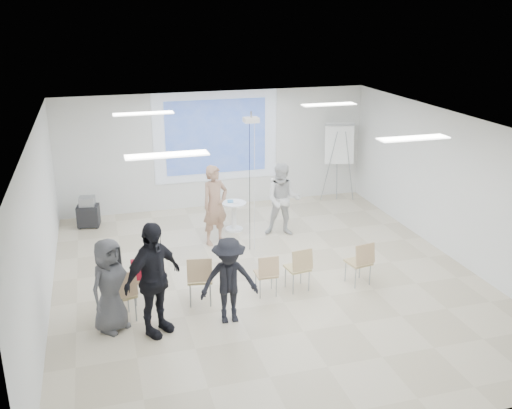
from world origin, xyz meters
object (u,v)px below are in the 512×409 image
object	(u,v)px
player_left	(215,200)
audience_left	(153,271)
chair_left_inner	(200,276)
laptop	(200,276)
audience_mid	(229,275)
audience_outer	(110,280)
av_cart	(88,213)
pedestal_table	(234,214)
chair_right_far	(361,260)
chair_right_inner	(299,266)
player_right	(283,196)
chair_far_left	(122,292)
flipchart_easel	(339,145)
chair_left_mid	(143,275)
chair_center	(267,272)

from	to	relation	value
player_left	audience_left	xyz separation A→B (m)	(-1.71, -3.35, 0.08)
player_left	chair_left_inner	world-z (taller)	player_left
laptop	audience_mid	xyz separation A→B (m)	(0.35, -0.78, 0.35)
player_left	audience_outer	distance (m)	3.86
audience_outer	av_cart	size ratio (longest dim) A/B	2.36
pedestal_table	chair_right_far	world-z (taller)	chair_right_far
chair_right_inner	audience_outer	bearing A→B (deg)	179.66
chair_right_far	audience_outer	bearing A→B (deg)	174.39
chair_left_inner	audience_mid	world-z (taller)	audience_mid
player_right	audience_outer	xyz separation A→B (m)	(-3.96, -3.12, -0.05)
chair_far_left	flipchart_easel	xyz separation A→B (m)	(5.98, 4.87, 1.00)
chair_far_left	chair_left_inner	size ratio (longest dim) A/B	1.01
chair_left_mid	audience_left	size ratio (longest dim) A/B	0.41
player_right	player_left	bearing A→B (deg)	-158.79
audience_mid	audience_left	bearing A→B (deg)	-176.18
chair_center	audience_outer	xyz separation A→B (m)	(-2.74, -0.39, 0.41)
chair_far_left	chair_left_mid	size ratio (longest dim) A/B	1.04
chair_left_mid	chair_right_inner	xyz separation A→B (m)	(2.79, -0.36, -0.02)
player_left	av_cart	size ratio (longest dim) A/B	2.70
chair_right_inner	chair_right_far	bearing A→B (deg)	-11.69
chair_left_mid	chair_right_inner	bearing A→B (deg)	-12.90
player_left	pedestal_table	bearing A→B (deg)	23.14
player_left	chair_center	size ratio (longest dim) A/B	2.50
audience_left	av_cart	world-z (taller)	audience_left
audience_outer	player_right	bearing A→B (deg)	-2.89
chair_right_inner	player_left	bearing A→B (deg)	103.48
player_right	laptop	world-z (taller)	player_right
laptop	player_right	bearing A→B (deg)	-122.73
pedestal_table	av_cart	world-z (taller)	av_cart
player_left	chair_center	world-z (taller)	player_left
audience_left	chair_right_inner	bearing A→B (deg)	-21.60
chair_center	audience_mid	bearing A→B (deg)	-140.81
chair_right_inner	audience_left	xyz separation A→B (m)	(-2.71, -0.71, 0.58)
audience_outer	player_left	bearing A→B (deg)	11.04
pedestal_table	flipchart_easel	xyz separation A→B (m)	(3.22, 1.37, 1.15)
chair_left_mid	flipchart_easel	xyz separation A→B (m)	(5.59, 4.28, 1.02)
player_left	av_cart	distance (m)	3.33
av_cart	flipchart_easel	bearing A→B (deg)	10.87
chair_left_mid	chair_right_far	world-z (taller)	chair_left_mid
chair_left_mid	chair_left_inner	distance (m)	1.01
audience_left	audience_mid	world-z (taller)	audience_left
av_cart	chair_far_left	bearing A→B (deg)	-74.37
chair_right_inner	audience_mid	world-z (taller)	audience_mid
chair_left_mid	chair_right_far	bearing A→B (deg)	-12.06
chair_left_inner	chair_right_far	xyz separation A→B (m)	(3.04, -0.09, -0.03)
player_right	chair_right_inner	distance (m)	2.81
chair_left_inner	flipchart_easel	bearing A→B (deg)	55.10
player_left	flipchart_easel	distance (m)	4.32
pedestal_table	flipchart_easel	size ratio (longest dim) A/B	0.34
flipchart_easel	audience_left	bearing A→B (deg)	-121.44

